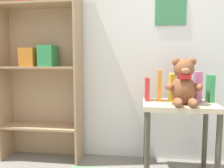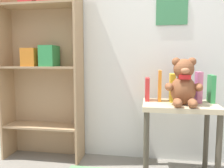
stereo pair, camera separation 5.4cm
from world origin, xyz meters
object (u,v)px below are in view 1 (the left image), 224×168
bookshelf_side (42,58)px  book_standing_yellow (172,87)px  book_standing_pink (198,87)px  book_standing_purple (185,85)px  display_table (179,117)px  book_standing_orange (159,86)px  book_standing_green (210,88)px  book_standing_red (147,89)px  teddy_bear (184,83)px

bookshelf_side → book_standing_yellow: 1.15m
book_standing_pink → book_standing_purple: bearing=171.4°
bookshelf_side → display_table: bearing=-9.1°
book_standing_purple → book_standing_pink: 0.10m
book_standing_orange → book_standing_yellow: size_ratio=1.12×
book_standing_pink → book_standing_green: size_ratio=1.11×
book_standing_yellow → book_standing_green: size_ratio=1.03×
book_standing_green → book_standing_red: bearing=-179.7°
book_standing_purple → display_table: bearing=-122.2°
book_standing_purple → book_standing_yellow: bearing=178.7°
teddy_bear → book_standing_pink: (0.13, 0.13, -0.04)m
book_standing_pink → teddy_bear: bearing=-135.3°
book_standing_yellow → book_standing_pink: size_ratio=0.93×
teddy_bear → book_standing_orange: 0.21m
display_table → book_standing_green: book_standing_green is taller
bookshelf_side → book_standing_green: bearing=-4.3°
book_standing_green → book_standing_purple: bearing=-178.3°
bookshelf_side → book_standing_orange: bookshelf_side is taller
display_table → teddy_bear: (0.01, -0.06, 0.26)m
display_table → teddy_bear: bearing=-77.8°
book_standing_purple → book_standing_pink: size_ratio=1.07×
bookshelf_side → book_standing_pink: bookshelf_side is taller
display_table → book_standing_red: book_standing_red is taller
book_standing_red → book_standing_orange: 0.10m
book_standing_orange → book_standing_yellow: (0.10, 0.01, -0.01)m
bookshelf_side → book_standing_red: size_ratio=9.15×
display_table → book_standing_yellow: size_ratio=2.66×
bookshelf_side → book_standing_pink: size_ratio=7.15×
book_standing_yellow → teddy_bear: bearing=-64.7°
book_standing_orange → book_standing_yellow: bearing=4.2°
display_table → book_standing_purple: size_ratio=2.31×
bookshelf_side → book_standing_purple: bookshelf_side is taller
bookshelf_side → book_standing_red: (0.93, -0.10, -0.25)m
book_standing_orange → book_standing_pink: size_ratio=1.04×
bookshelf_side → book_standing_purple: 1.24m
display_table → book_standing_pink: 0.28m
bookshelf_side → book_standing_orange: bearing=-6.3°
book_standing_yellow → book_standing_purple: bearing=1.6°
bookshelf_side → book_standing_green: size_ratio=7.97×
bookshelf_side → book_standing_red: bearing=-6.2°
book_standing_purple → book_standing_green: (0.19, 0.00, -0.02)m
book_standing_yellow → display_table: bearing=-56.9°
display_table → teddy_bear: teddy_bear is taller
teddy_bear → book_standing_yellow: bearing=113.3°
book_standing_red → book_standing_yellow: (0.19, -0.01, 0.02)m
display_table → book_standing_orange: size_ratio=2.38×
bookshelf_side → teddy_bear: bearing=-12.0°
book_standing_red → book_standing_yellow: 0.19m
book_standing_pink → book_standing_red: bearing=176.8°
book_standing_orange → book_standing_yellow: 0.10m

